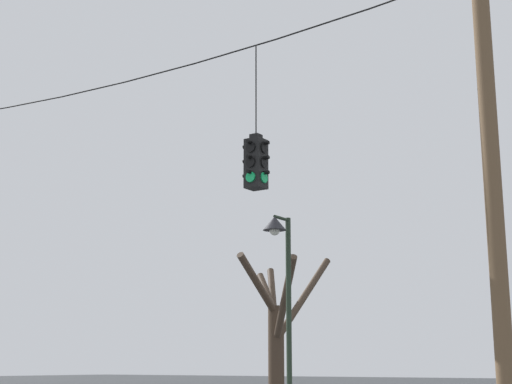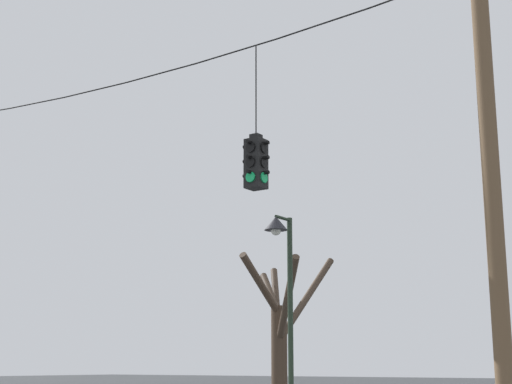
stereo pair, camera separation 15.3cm
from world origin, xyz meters
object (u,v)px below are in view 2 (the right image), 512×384
object	(u,v)px
street_lamp	(282,271)
bare_tree	(281,337)
traffic_light_near_left_pole	(256,163)
utility_pole_right	(493,203)

from	to	relation	value
street_lamp	bare_tree	world-z (taller)	street_lamp
traffic_light_near_left_pole	bare_tree	distance (m)	8.63
utility_pole_right	bare_tree	bearing A→B (deg)	140.14
street_lamp	bare_tree	bearing A→B (deg)	123.17
street_lamp	traffic_light_near_left_pole	bearing A→B (deg)	-66.63
traffic_light_near_left_pole	utility_pole_right	bearing A→B (deg)	-0.00
traffic_light_near_left_pole	street_lamp	xyz separation A→B (m)	(-1.19, 2.76, -1.70)
utility_pole_right	traffic_light_near_left_pole	world-z (taller)	utility_pole_right
utility_pole_right	street_lamp	world-z (taller)	utility_pole_right
utility_pole_right	street_lamp	xyz separation A→B (m)	(-5.63, 2.76, -0.40)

